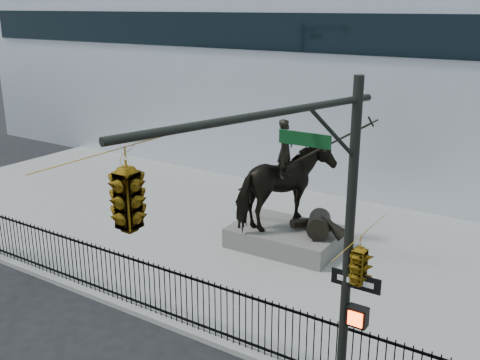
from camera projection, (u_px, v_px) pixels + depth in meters
The scene contains 7 objects.
ground at pixel (89, 325), 14.83m from camera, with size 120.00×120.00×0.00m, color black.
plaza at pixel (236, 236), 20.40m from camera, with size 30.00×12.00×0.15m, color gray.
building at pixel (373, 77), 29.45m from camera, with size 44.00×14.00×9.00m, color white.
picket_fence at pixel (121, 276), 15.56m from camera, with size 22.10×0.10×1.50m.
statue_plinth at pixel (286, 237), 19.27m from camera, with size 3.63×2.49×0.68m, color #55534E.
equestrian_statue at pixel (289, 188), 18.71m from camera, with size 4.65×2.95×3.94m.
traffic_signal_right at pixel (261, 232), 8.40m from camera, with size 2.17×6.86×7.00m.
Camera 1 is at (10.48, -8.69, 8.10)m, focal length 42.00 mm.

